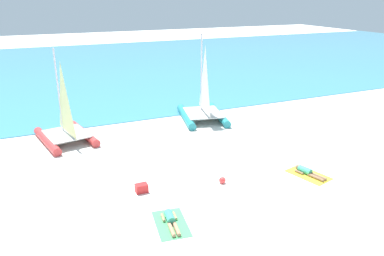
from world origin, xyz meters
TOP-DOWN VIEW (x-y plane):
  - ground_plane at (0.00, 10.00)m, footprint 120.00×120.00m
  - ocean_water at (0.00, 30.31)m, footprint 120.00×40.00m
  - sailboat_teal at (2.64, 8.89)m, footprint 3.48×4.64m
  - sailboat_red at (-5.92, 8.49)m, footprint 3.21×4.32m
  - towel_left at (-3.43, -1.31)m, footprint 1.35×2.03m
  - sunbather_left at (-3.42, -1.25)m, footprint 0.62×1.57m
  - towel_right at (3.65, -0.21)m, footprint 1.54×2.11m
  - sunbather_right at (3.63, -0.15)m, footprint 0.77×1.55m
  - beach_ball at (-0.31, 0.66)m, footprint 0.30×0.30m
  - cooler_box at (-3.74, 1.33)m, footprint 0.50×0.36m

SIDE VIEW (x-z plane):
  - ground_plane at x=0.00m, z-range 0.00..0.00m
  - towel_left at x=-3.43m, z-range 0.00..0.01m
  - towel_right at x=3.65m, z-range 0.00..0.01m
  - ocean_water at x=0.00m, z-range 0.00..0.05m
  - sunbather_left at x=-3.42m, z-range -0.02..0.28m
  - sunbather_right at x=3.63m, z-range -0.02..0.28m
  - beach_ball at x=-0.31m, z-range 0.00..0.30m
  - cooler_box at x=-3.74m, z-range 0.00..0.36m
  - sailboat_red at x=-5.92m, z-range -1.79..3.31m
  - sailboat_teal at x=2.64m, z-range -1.91..3.53m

